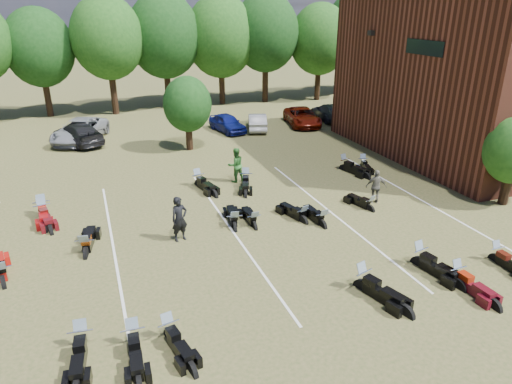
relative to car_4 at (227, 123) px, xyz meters
name	(u,v)px	position (x,y,z in m)	size (l,w,h in m)	color
ground	(325,250)	(-1.82, -19.12, -0.68)	(160.00, 160.00, 0.00)	brown
car_2	(80,130)	(-10.73, 1.18, 0.11)	(2.60, 5.65, 1.57)	gray
car_3	(78,134)	(-10.88, 0.44, 0.05)	(2.05, 5.04, 1.46)	black
car_4	(227,123)	(0.00, 0.00, 0.00)	(1.61, 3.99, 1.36)	navy
car_5	(257,122)	(2.37, -0.26, -0.03)	(1.37, 3.92, 1.29)	#B0AFAB
car_6	(302,117)	(6.35, -0.17, 0.02)	(2.31, 5.00, 1.39)	#590F05
car_7	(329,112)	(9.30, 0.67, 0.01)	(1.92, 4.73, 1.37)	#37373C
person_black	(179,219)	(-7.10, -16.24, 0.29)	(0.71, 0.47, 1.95)	black
person_green	(236,165)	(-2.78, -10.52, 0.29)	(0.94, 0.73, 1.94)	#286224
person_grey	(376,187)	(2.79, -15.77, 0.18)	(1.01, 0.42, 1.72)	#636054
motorcycle_0	(135,346)	(-9.71, -22.16, -0.68)	(0.72, 2.25, 1.25)	black
motorcycle_1	(83,349)	(-11.10, -21.74, -0.68)	(0.73, 2.31, 1.29)	black
motorcycle_2	(170,339)	(-8.70, -22.22, -0.68)	(0.69, 2.16, 1.20)	black
motorcycle_3	(362,289)	(-1.94, -22.01, -0.68)	(0.79, 2.49, 1.39)	black
motorcycle_4	(418,265)	(0.93, -21.41, -0.68)	(0.78, 2.45, 1.37)	black
motorcycle_5	(495,261)	(3.91, -22.19, -0.68)	(0.66, 2.07, 1.16)	black
motorcycle_6	(456,283)	(1.41, -22.85, -0.68)	(0.71, 2.23, 1.25)	#490A14
motorcycle_7	(4,285)	(-13.66, -17.31, -0.68)	(0.77, 2.42, 1.35)	#9D110B
motorcycle_8	(87,255)	(-10.86, -16.20, -0.68)	(0.76, 2.40, 1.34)	black
motorcycle_9	(254,228)	(-3.81, -16.27, -0.68)	(0.66, 2.08, 1.16)	black
motorcycle_10	(235,229)	(-4.67, -16.08, -0.68)	(0.72, 2.27, 1.27)	black
motorcycle_11	(322,227)	(-0.93, -17.22, -0.68)	(0.70, 2.18, 1.22)	black
motorcycle_12	(303,222)	(-1.56, -16.53, -0.68)	(0.70, 2.19, 1.22)	black
motorcycle_13	(370,210)	(2.02, -16.50, -0.68)	(0.64, 2.01, 1.12)	black
motorcycle_14	(44,218)	(-12.62, -11.89, -0.68)	(0.77, 2.41, 1.34)	#500B11
motorcycle_15	(44,215)	(-12.65, -11.50, -0.68)	(0.78, 2.45, 1.37)	maroon
motorcycle_16	(199,186)	(-4.92, -10.48, -0.68)	(0.77, 2.42, 1.35)	black
motorcycle_18	(246,184)	(-2.41, -11.15, -0.68)	(0.74, 2.32, 1.30)	black
motorcycle_19	(344,170)	(3.87, -11.00, -0.68)	(0.77, 2.41, 1.35)	black
motorcycle_20	(362,167)	(5.19, -10.95, -0.68)	(0.64, 2.02, 1.13)	black
tree_line	(163,39)	(-2.82, 9.88, 5.63)	(56.00, 6.00, 9.79)	black
young_tree_midfield	(187,104)	(-3.82, -3.62, 2.41)	(3.20, 3.20, 4.70)	black
parking_lines	(232,230)	(-4.82, -16.12, -0.67)	(20.10, 14.00, 0.01)	silver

